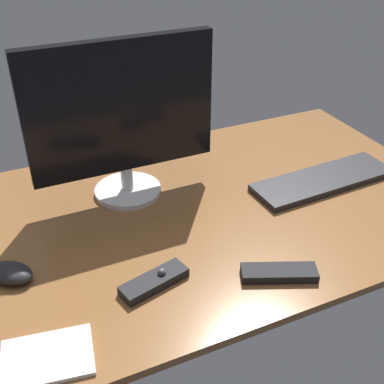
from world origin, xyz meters
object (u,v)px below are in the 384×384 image
at_px(keyboard, 323,180).
at_px(media_remote, 154,281).
at_px(computer_mouse, 10,273).
at_px(notepad, 47,358).
at_px(tv_remote, 279,273).
at_px(monitor, 122,116).

bearing_deg(keyboard, media_remote, -164.35).
xyz_separation_m(computer_mouse, notepad, (0.03, -0.25, -0.01)).
bearing_deg(computer_mouse, tv_remote, 19.78).
distance_m(keyboard, computer_mouse, 0.88).
bearing_deg(tv_remote, notepad, -155.37).
xyz_separation_m(tv_remote, notepad, (-0.51, -0.01, -0.01)).
height_order(tv_remote, notepad, tv_remote).
distance_m(monitor, keyboard, 0.60).
relative_size(keyboard, computer_mouse, 4.09).
relative_size(media_remote, tv_remote, 0.97).
height_order(monitor, computer_mouse, monitor).
height_order(keyboard, media_remote, media_remote).
xyz_separation_m(media_remote, notepad, (-0.25, -0.10, -0.01)).
distance_m(computer_mouse, notepad, 0.25).
xyz_separation_m(monitor, computer_mouse, (-0.34, -0.23, -0.21)).
xyz_separation_m(monitor, media_remote, (-0.06, -0.38, -0.22)).
bearing_deg(tv_remote, computer_mouse, 179.56).
height_order(keyboard, computer_mouse, computer_mouse).
height_order(monitor, notepad, monitor).
bearing_deg(monitor, media_remote, -99.85).
bearing_deg(media_remote, monitor, 66.36).
distance_m(monitor, notepad, 0.62).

